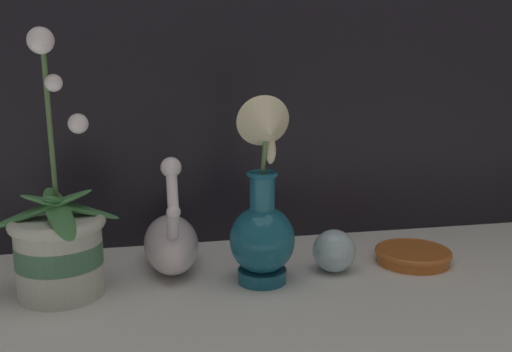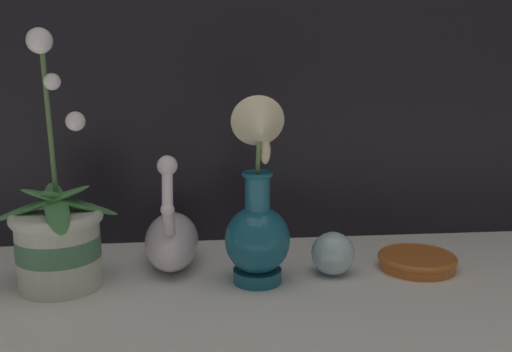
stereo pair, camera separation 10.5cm
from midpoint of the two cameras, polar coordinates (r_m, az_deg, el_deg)
name	(u,v)px [view 1 (the left image)]	position (r m, az deg, el deg)	size (l,w,h in m)	color
ground_plane	(261,299)	(0.96, -2.68, -11.71)	(2.80, 2.80, 0.00)	silver
orchid_potted_plant	(59,243)	(1.01, -21.15, -6.05)	(0.21, 0.20, 0.42)	beige
swan_figurine	(171,240)	(1.08, -10.88, -6.06)	(0.10, 0.22, 0.22)	white
blue_vase	(263,216)	(0.98, -2.38, -3.89)	(0.11, 0.13, 0.32)	#195B75
glass_sphere	(334,251)	(1.06, 4.63, -7.17)	(0.08, 0.08, 0.08)	silver
amber_dish	(413,255)	(1.13, 12.16, -7.37)	(0.14, 0.14, 0.03)	#C66628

